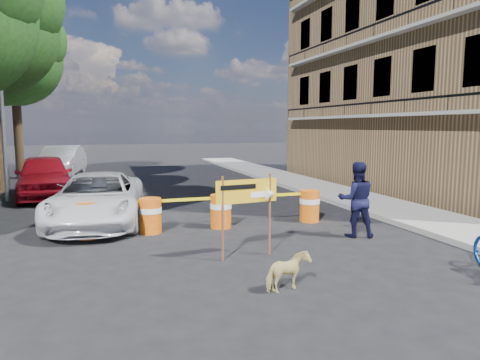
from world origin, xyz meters
TOP-DOWN VIEW (x-y plane):
  - ground at (0.00, 0.00)m, footprint 120.00×120.00m
  - sidewalk_east at (6.20, 6.00)m, footprint 2.40×40.00m
  - apartment_building at (12.00, 8.00)m, footprint 8.00×16.00m
  - tree_far at (-6.74, 17.00)m, footprint 5.04×4.80m
  - streetlamp at (-5.93, 9.50)m, footprint 1.25×0.18m
  - barrel_far_left at (-3.01, 3.07)m, footprint 0.58×0.58m
  - barrel_mid_left at (-1.50, 3.09)m, footprint 0.58×0.58m
  - barrel_mid_right at (0.37, 3.11)m, footprint 0.58×0.58m
  - barrel_far_right at (2.99, 3.07)m, footprint 0.58×0.58m
  - detour_sign at (0.35, 0.37)m, footprint 1.35×0.27m
  - pedestrian at (3.31, 1.20)m, footprint 1.08×0.96m
  - dog at (0.25, -1.57)m, footprint 0.85×0.57m
  - suv_white at (-2.80, 4.65)m, footprint 2.94×5.34m
  - sedan_red at (-4.80, 10.01)m, footprint 2.56×5.06m
  - sedan_silver at (-4.80, 17.53)m, footprint 2.43×5.25m

SIDE VIEW (x-z plane):
  - ground at x=0.00m, z-range 0.00..0.00m
  - sidewalk_east at x=6.20m, z-range 0.00..0.15m
  - dog at x=0.25m, z-range 0.00..0.66m
  - barrel_far_left at x=-3.01m, z-range 0.02..0.92m
  - barrel_mid_left at x=-1.50m, z-range 0.02..0.92m
  - barrel_mid_right at x=0.37m, z-range 0.02..0.92m
  - barrel_far_right at x=2.99m, z-range 0.02..0.92m
  - suv_white at x=-2.80m, z-range 0.00..1.42m
  - sedan_red at x=-4.80m, z-range 0.00..1.65m
  - sedan_silver at x=-4.80m, z-range 0.00..1.67m
  - pedestrian at x=3.31m, z-range 0.00..1.86m
  - detour_sign at x=0.35m, z-range 0.40..2.14m
  - streetlamp at x=-5.93m, z-range 0.38..8.38m
  - apartment_building at x=12.00m, z-range 0.00..12.00m
  - tree_far at x=-6.74m, z-range 1.80..10.64m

